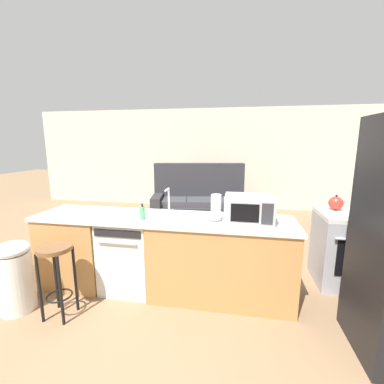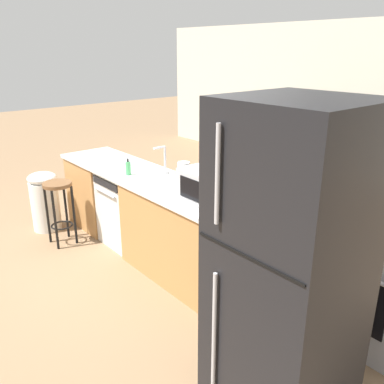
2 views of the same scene
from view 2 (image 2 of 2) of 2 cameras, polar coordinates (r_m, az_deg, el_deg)
The scene contains 14 objects.
ground_plane at distance 4.70m, azimuth -6.78°, elevation -7.90°, with size 24.00×24.00×0.00m, color #896B4C.
wall_back at distance 7.25m, azimuth 23.77°, elevation 11.18°, with size 10.00×0.06×2.60m.
kitchen_counter at distance 4.34m, azimuth -5.25°, elevation -4.12°, with size 2.94×0.66×0.90m.
dishwasher at distance 4.72m, azimuth -8.67°, elevation -2.24°, with size 0.58×0.61×0.84m.
stove_range at distance 3.47m, azimuth 23.96°, elevation -11.75°, with size 0.76×0.68×0.90m.
refrigerator at distance 2.37m, azimuth 13.30°, elevation -11.07°, with size 0.72×0.73×1.94m.
microwave at distance 3.48m, azimuth 2.60°, elevation 0.83°, with size 0.50×0.37×0.28m.
sink_faucet at distance 4.27m, azimuth -3.96°, elevation 4.27°, with size 0.07×0.18×0.30m.
paper_towel_roll at distance 3.71m, azimuth -1.16°, elevation 2.05°, with size 0.14×0.14×0.28m.
soap_bottle at distance 4.29m, azimuth -8.95°, elevation 3.33°, with size 0.06×0.06×0.18m.
kettle at distance 3.41m, azimuth 23.72°, elevation -2.22°, with size 0.21×0.17×0.19m.
bar_stool at distance 4.83m, azimuth -18.17°, elevation -1.05°, with size 0.32×0.32×0.74m.
trash_bin at distance 5.33m, azimuth -19.97°, elevation -1.12°, with size 0.35×0.35×0.74m.
couch at distance 6.29m, azimuth 15.52°, elevation 2.58°, with size 2.13×1.24×1.27m.
Camera 2 is at (3.53, -2.23, 2.16)m, focal length 38.00 mm.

